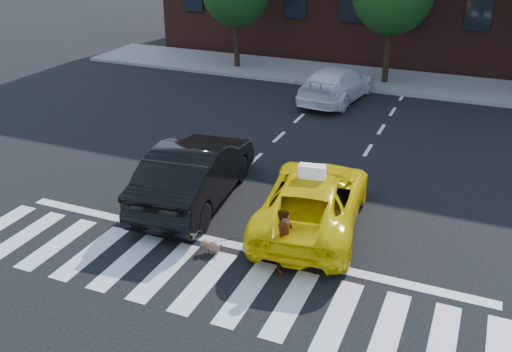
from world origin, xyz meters
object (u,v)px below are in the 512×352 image
at_px(taxi, 313,200).
at_px(woman, 285,241).
at_px(dog, 211,246).
at_px(white_suv, 337,84).
at_px(black_sedan, 195,172).

height_order(taxi, woman, woman).
bearing_deg(taxi, dog, 43.63).
relative_size(white_suv, dog, 8.95).
bearing_deg(woman, white_suv, 23.13).
distance_m(woman, dog, 1.92).
xyz_separation_m(taxi, woman, (0.05, -2.19, 0.05)).
bearing_deg(taxi, woman, 84.01).
height_order(white_suv, dog, white_suv).
bearing_deg(dog, white_suv, 81.89).
bearing_deg(white_suv, woman, 107.16).
distance_m(black_sedan, woman, 4.12).
bearing_deg(woman, taxi, 13.75).
relative_size(black_sedan, woman, 3.43).
relative_size(taxi, dog, 9.36).
bearing_deg(woman, black_sedan, 69.25).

